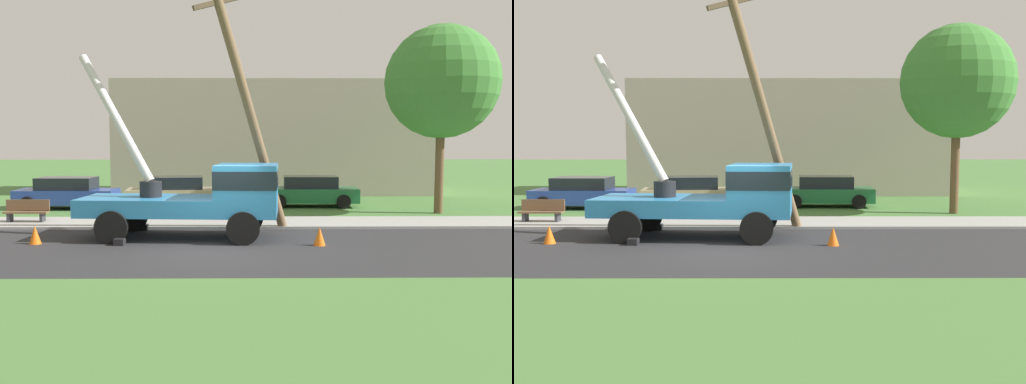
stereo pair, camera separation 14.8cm
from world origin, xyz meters
The scene contains 13 objects.
ground_plane centered at (0.00, 12.00, 0.00)m, with size 120.00×120.00×0.00m, color #477538.
road_asphalt centered at (0.00, 0.00, 0.00)m, with size 80.00×7.07×0.01m, color #2B2B2D.
sidewalk_strip centered at (0.00, 4.88, 0.05)m, with size 80.00×2.69×0.10m, color #9E9E99.
utility_truck centered at (-0.41, 1.89, 1.41)m, with size 6.74×3.22×5.98m.
leaning_utility_pole centered at (0.87, 3.15, 4.44)m, with size 3.23×1.64×8.67m.
traffic_cone_ahead centered at (3.03, 0.47, 0.28)m, with size 0.36×0.36×0.56m, color orange.
traffic_cone_behind centered at (-5.48, 0.84, 0.28)m, with size 0.36×0.36×0.56m, color orange.
parked_sedan_blue centered at (-7.26, 9.72, 0.71)m, with size 4.43×2.07×1.42m.
parked_sedan_tan centered at (-2.42, 10.11, 0.71)m, with size 4.54×2.27×1.42m.
parked_sedan_green centered at (3.81, 10.44, 0.71)m, with size 4.47×2.13×1.42m.
park_bench centered at (-7.28, 4.94, 0.46)m, with size 1.60×0.45×0.90m.
roadside_tree_near centered at (8.99, 7.89, 5.50)m, with size 4.71×4.71×7.87m.
lowrise_building_backdrop centered at (2.42, 18.13, 3.20)m, with size 18.00×6.00×6.40m, color #A5998C.
Camera 1 is at (0.93, -16.43, 3.15)m, focal length 40.70 mm.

